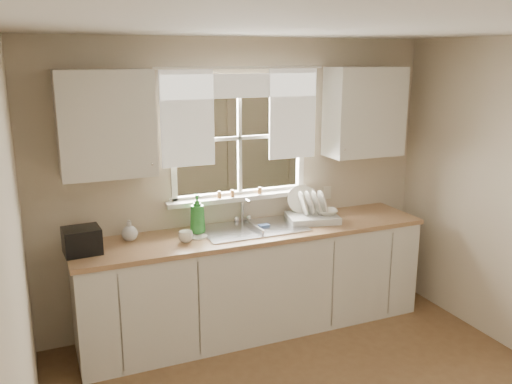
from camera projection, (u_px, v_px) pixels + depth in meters
name	position (u px, v px, depth m)	size (l,w,h in m)	color
room_walls	(379.00, 265.00, 2.95)	(3.62, 4.02, 2.50)	beige
ceiling	(385.00, 23.00, 2.70)	(3.60, 4.00, 0.02)	silver
window	(240.00, 157.00, 4.73)	(1.38, 0.16, 1.06)	white
curtains	(242.00, 106.00, 4.58)	(1.50, 0.03, 0.81)	white
base_cabinets	(255.00, 282.00, 4.70)	(3.00, 0.62, 0.87)	silver
countertop	(255.00, 232.00, 4.59)	(3.04, 0.65, 0.04)	#A37851
upper_cabinet_left	(106.00, 124.00, 4.05)	(0.70, 0.33, 0.80)	silver
upper_cabinet_right	(365.00, 112.00, 4.93)	(0.70, 0.33, 0.80)	silver
wall_outlet	(327.00, 193.00, 5.15)	(0.08, 0.01, 0.12)	beige
sill_jars	(237.00, 193.00, 4.73)	(0.42, 0.04, 0.06)	brown
sink	(253.00, 237.00, 4.63)	(0.88, 0.52, 0.40)	#B7B7BC
dish_rack	(312.00, 213.00, 4.83)	(0.51, 0.42, 0.31)	silver
bowl	(327.00, 212.00, 4.83)	(0.19, 0.19, 0.05)	white
soap_bottle_a	(197.00, 214.00, 4.45)	(0.13, 0.13, 0.34)	#2A802F
soap_bottle_b	(198.00, 222.00, 4.51)	(0.08, 0.08, 0.18)	#2D61A9
soap_bottle_c	(129.00, 230.00, 4.32)	(0.13, 0.13, 0.16)	beige
saucer	(197.00, 237.00, 4.40)	(0.17, 0.17, 0.01)	beige
cup	(186.00, 237.00, 4.28)	(0.11, 0.11, 0.09)	white
black_appliance	(82.00, 241.00, 4.03)	(0.27, 0.23, 0.20)	black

